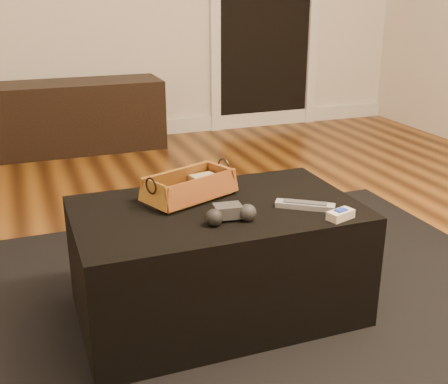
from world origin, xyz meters
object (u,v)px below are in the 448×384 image
object	(u,v)px
media_cabinet	(74,116)
ottoman	(217,260)
tv_remote	(188,195)
cream_gadget	(341,215)
silver_remote	(305,205)
game_controller	(230,213)
wicker_basket	(189,188)

from	to	relation	value
media_cabinet	ottoman	size ratio (longest dim) A/B	1.30
media_cabinet	tv_remote	distance (m)	2.42
cream_gadget	silver_remote	bearing A→B (deg)	116.82
ottoman	cream_gadget	xyz separation A→B (m)	(0.35, -0.25, 0.23)
game_controller	silver_remote	xyz separation A→B (m)	(0.29, 0.02, -0.02)
cream_gadget	game_controller	bearing A→B (deg)	162.72
media_cabinet	cream_gadget	bearing A→B (deg)	-78.16
game_controller	tv_remote	bearing A→B (deg)	106.82
tv_remote	silver_remote	world-z (taller)	tv_remote
wicker_basket	game_controller	distance (m)	0.26
ottoman	silver_remote	distance (m)	0.38
silver_remote	ottoman	bearing A→B (deg)	157.24
wicker_basket	silver_remote	xyz separation A→B (m)	(0.35, -0.24, -0.03)
wicker_basket	silver_remote	distance (m)	0.42
media_cabinet	wicker_basket	xyz separation A→B (m)	(0.16, -2.38, 0.22)
tv_remote	wicker_basket	bearing A→B (deg)	30.87
media_cabinet	wicker_basket	world-z (taller)	wicker_basket
game_controller	silver_remote	size ratio (longest dim) A/B	0.90
ottoman	tv_remote	bearing A→B (deg)	127.64
wicker_basket	cream_gadget	distance (m)	0.55
ottoman	game_controller	world-z (taller)	game_controller
ottoman	silver_remote	bearing A→B (deg)	-22.76
media_cabinet	wicker_basket	distance (m)	2.40
media_cabinet	tv_remote	bearing A→B (deg)	-86.40
tv_remote	game_controller	world-z (taller)	game_controller
game_controller	ottoman	bearing A→B (deg)	88.39
media_cabinet	game_controller	bearing A→B (deg)	-85.19
media_cabinet	wicker_basket	size ratio (longest dim) A/B	3.43
ottoman	wicker_basket	size ratio (longest dim) A/B	2.65
wicker_basket	silver_remote	world-z (taller)	wicker_basket
tv_remote	cream_gadget	xyz separation A→B (m)	(0.42, -0.34, -0.01)
tv_remote	game_controller	size ratio (longest dim) A/B	1.02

